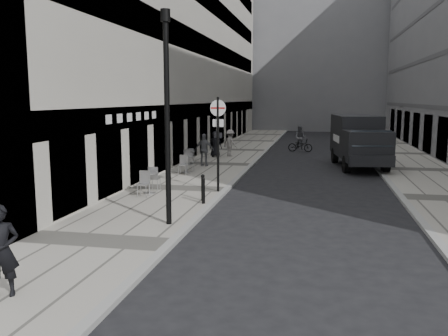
# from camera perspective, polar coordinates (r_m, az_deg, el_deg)

# --- Properties ---
(ground) EXTENTS (120.00, 120.00, 0.00)m
(ground) POSITION_cam_1_polar(r_m,az_deg,el_deg) (10.23, -11.63, -14.12)
(ground) COLOR black
(ground) RESTS_ON ground
(sidewalk) EXTENTS (4.00, 60.00, 0.12)m
(sidewalk) POSITION_cam_1_polar(r_m,az_deg,el_deg) (27.56, -0.87, 0.41)
(sidewalk) COLOR #9D998E
(sidewalk) RESTS_ON ground
(far_sidewalk) EXTENTS (4.00, 60.00, 0.12)m
(far_sidewalk) POSITION_cam_1_polar(r_m,az_deg,el_deg) (27.45, 22.19, -0.25)
(far_sidewalk) COLOR #9D998E
(far_sidewalk) RESTS_ON ground
(building_left) EXTENTS (4.00, 45.00, 18.00)m
(building_left) POSITION_cam_1_polar(r_m,az_deg,el_deg) (34.96, -5.24, 16.77)
(building_left) COLOR #B5B1A4
(building_left) RESTS_ON ground
(building_far) EXTENTS (24.00, 16.00, 22.00)m
(building_far) POSITION_cam_1_polar(r_m,az_deg,el_deg) (65.11, 9.59, 14.56)
(building_far) COLOR slate
(building_far) RESTS_ON ground
(walking_man) EXTENTS (0.77, 0.65, 1.78)m
(walking_man) POSITION_cam_1_polar(r_m,az_deg,el_deg) (10.09, -25.21, -9.00)
(walking_man) COLOR black
(walking_man) RESTS_ON sidewalk
(sign_post) EXTENTS (0.65, 0.15, 3.82)m
(sign_post) POSITION_cam_1_polar(r_m,az_deg,el_deg) (19.08, -0.72, 4.41)
(sign_post) COLOR black
(sign_post) RESTS_ON sidewalk
(lamppost) EXTENTS (0.28, 0.28, 6.28)m
(lamppost) POSITION_cam_1_polar(r_m,az_deg,el_deg) (14.05, -6.87, 7.20)
(lamppost) COLOR black
(lamppost) RESTS_ON sidewalk
(bollard_near) EXTENTS (0.12, 0.12, 0.92)m
(bollard_near) POSITION_cam_1_polar(r_m,az_deg,el_deg) (17.55, -2.57, -2.48)
(bollard_near) COLOR black
(bollard_near) RESTS_ON sidewalk
(bollard_far) EXTENTS (0.12, 0.12, 0.89)m
(bollard_far) POSITION_cam_1_polar(r_m,az_deg,el_deg) (17.10, -2.49, -2.83)
(bollard_far) COLOR black
(bollard_far) RESTS_ON sidewalk
(panel_van) EXTENTS (3.03, 6.41, 2.91)m
(panel_van) POSITION_cam_1_polar(r_m,az_deg,el_deg) (27.78, 15.87, 3.43)
(panel_van) COLOR black
(panel_van) RESTS_ON ground
(cyclist) EXTENTS (1.85, 0.89, 1.91)m
(cyclist) POSITION_cam_1_polar(r_m,az_deg,el_deg) (35.10, 9.17, 3.16)
(cyclist) COLOR black
(cyclist) RESTS_ON ground
(pedestrian_a) EXTENTS (1.09, 0.49, 1.82)m
(pedestrian_a) POSITION_cam_1_polar(r_m,az_deg,el_deg) (26.49, -2.38, 2.20)
(pedestrian_a) COLOR slate
(pedestrian_a) RESTS_ON sidewalk
(pedestrian_b) EXTENTS (1.29, 1.16, 1.74)m
(pedestrian_b) POSITION_cam_1_polar(r_m,az_deg,el_deg) (30.98, 0.73, 3.03)
(pedestrian_b) COLOR gray
(pedestrian_b) RESTS_ON sidewalk
(pedestrian_c) EXTENTS (0.83, 0.55, 1.67)m
(pedestrian_c) POSITION_cam_1_polar(r_m,az_deg,el_deg) (30.58, -1.05, 2.90)
(pedestrian_c) COLOR black
(pedestrian_c) RESTS_ON sidewalk
(cafe_table_near) EXTENTS (0.75, 1.70, 0.97)m
(cafe_table_near) POSITION_cam_1_polar(r_m,az_deg,el_deg) (24.19, -4.55, 0.58)
(cafe_table_near) COLOR #B6B5B8
(cafe_table_near) RESTS_ON sidewalk
(cafe_table_mid) EXTENTS (0.77, 1.73, 0.99)m
(cafe_table_mid) POSITION_cam_1_polar(r_m,az_deg,el_deg) (19.09, -8.99, -1.56)
(cafe_table_mid) COLOR #B1B0B3
(cafe_table_mid) RESTS_ON sidewalk
(cafe_table_far) EXTENTS (0.68, 1.53, 0.87)m
(cafe_table_far) POSITION_cam_1_polar(r_m,az_deg,el_deg) (27.28, -4.23, 1.37)
(cafe_table_far) COLOR #ABACAE
(cafe_table_far) RESTS_ON sidewalk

